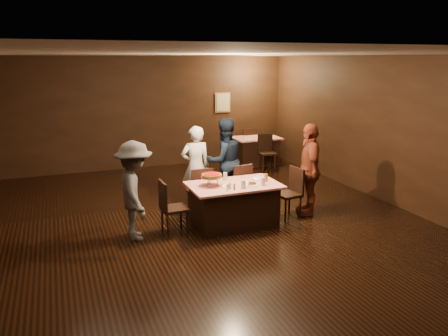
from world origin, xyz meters
The scene contains 23 objects.
room centered at (0.00, 0.01, 2.14)m, with size 10.00×10.04×3.02m.
main_table centered at (0.53, 0.09, 0.39)m, with size 1.60×1.00×0.77m, color red.
back_table centered at (2.92, 4.20, 0.39)m, with size 1.30×0.90×0.77m, color red.
chair_far_left centered at (0.13, 0.84, 0.47)m, with size 0.42×0.42×0.95m, color black.
chair_far_right centered at (0.93, 0.84, 0.47)m, with size 0.42×0.42×0.95m, color black.
chair_end_left centered at (-0.57, 0.09, 0.47)m, with size 0.42×0.42×0.95m, color black.
chair_end_right centered at (1.63, 0.09, 0.47)m, with size 0.42×0.42×0.95m, color black.
chair_back_near centered at (2.92, 3.50, 0.47)m, with size 0.42×0.42×0.95m, color black.
chair_back_far centered at (2.92, 4.80, 0.47)m, with size 0.42×0.42×0.95m, color black.
diner_white_jacket centered at (0.22, 1.37, 0.82)m, with size 0.60×0.39×1.64m, color white.
diner_navy_hoodie centered at (0.85, 1.38, 0.88)m, with size 0.86×0.67×1.76m, color black.
diner_grey_knit centered at (-1.22, 0.12, 0.83)m, with size 1.07×0.61×1.65m, color #535357.
diner_red_shirt centered at (2.10, 0.14, 0.88)m, with size 1.03×0.43×1.76m, color brown.
pizza_stand centered at (0.13, 0.14, 0.95)m, with size 0.38×0.38×0.22m.
plate_with_slice centered at (0.78, -0.09, 0.80)m, with size 0.25×0.25×0.06m.
plate_empty centered at (1.08, 0.24, 0.78)m, with size 0.25×0.25×0.01m, color white.
glass_front_left centered at (0.58, -0.21, 0.84)m, with size 0.08×0.08×0.14m, color silver.
glass_front_right centered at (0.98, -0.16, 0.84)m, with size 0.08×0.08×0.14m, color silver.
glass_amber centered at (1.13, 0.04, 0.84)m, with size 0.08×0.08×0.14m, color #BF7F26.
glass_back centered at (0.48, 0.39, 0.84)m, with size 0.08×0.08×0.14m, color silver.
condiments centered at (0.35, -0.20, 0.82)m, with size 0.17×0.10×0.09m.
napkin_center centered at (0.83, 0.09, 0.77)m, with size 0.16×0.16×0.01m, color white.
napkin_left centered at (0.38, 0.04, 0.77)m, with size 0.16×0.16×0.01m, color white.
Camera 1 is at (-2.34, -6.76, 2.93)m, focal length 35.00 mm.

